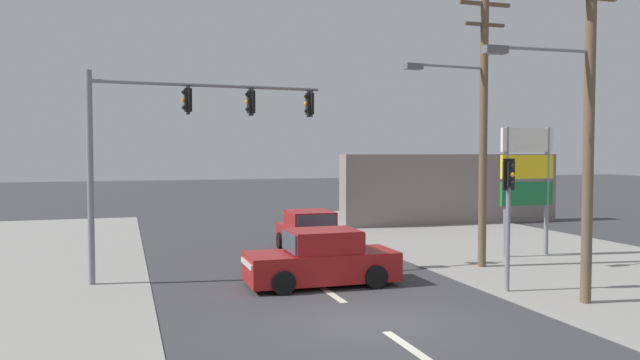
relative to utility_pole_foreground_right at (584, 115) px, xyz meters
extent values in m
plane|color=#3A3A3D|center=(-5.50, 0.05, -4.63)|extent=(140.00, 140.00, 0.00)
cube|color=silver|center=(-5.50, -1.95, -4.63)|extent=(0.20, 2.40, 0.01)
cube|color=silver|center=(-5.50, 3.05, -4.63)|extent=(0.20, 2.40, 0.01)
cube|color=silver|center=(-5.50, 8.05, -4.63)|extent=(0.20, 2.40, 0.01)
cube|color=gray|center=(3.50, 2.05, -4.62)|extent=(10.00, 44.00, 0.02)
cylinder|color=brown|center=(0.15, -0.01, -0.35)|extent=(0.26, 0.26, 8.56)
cylinder|color=slate|center=(-1.15, 0.04, 1.53)|extent=(2.60, 0.18, 0.09)
cube|color=#595B60|center=(-2.45, 0.09, 1.46)|extent=(0.57, 0.30, 0.18)
cylinder|color=brown|center=(0.36, 4.99, -0.19)|extent=(0.26, 0.26, 8.88)
cube|color=brown|center=(0.36, 4.99, 3.80)|extent=(1.80, 0.12, 0.11)
cube|color=brown|center=(0.36, 4.99, 3.15)|extent=(1.40, 0.12, 0.10)
cylinder|color=slate|center=(-0.94, 4.89, 1.76)|extent=(2.60, 0.29, 0.09)
cube|color=#595B60|center=(-2.23, 4.79, 1.69)|extent=(0.58, 0.32, 0.18)
cylinder|color=slate|center=(-11.56, 5.91, -1.63)|extent=(0.18, 0.18, 6.00)
cylinder|color=slate|center=(-8.16, 6.15, 1.07)|extent=(6.79, 0.59, 0.11)
cube|color=black|center=(-8.84, 6.10, 0.62)|extent=(0.22, 0.27, 0.68)
cube|color=black|center=(-8.84, 6.10, 0.62)|extent=(0.07, 0.44, 0.84)
sphere|color=black|center=(-8.96, 6.09, 0.84)|extent=(0.13, 0.13, 0.13)
sphere|color=orange|center=(-8.96, 6.09, 0.62)|extent=(0.13, 0.13, 0.13)
sphere|color=black|center=(-8.96, 6.09, 0.40)|extent=(0.13, 0.13, 0.13)
cube|color=black|center=(-6.94, 6.24, 0.62)|extent=(0.22, 0.27, 0.68)
cube|color=black|center=(-6.94, 6.24, 0.62)|extent=(0.07, 0.44, 0.84)
sphere|color=black|center=(-7.06, 6.23, 0.84)|extent=(0.13, 0.13, 0.13)
sphere|color=orange|center=(-7.06, 6.23, 0.62)|extent=(0.13, 0.13, 0.13)
sphere|color=black|center=(-7.06, 6.23, 0.40)|extent=(0.13, 0.13, 0.13)
cube|color=black|center=(-5.04, 6.37, 0.62)|extent=(0.22, 0.27, 0.68)
cube|color=black|center=(-5.04, 6.37, 0.62)|extent=(0.07, 0.44, 0.84)
sphere|color=black|center=(-5.16, 6.36, 0.84)|extent=(0.13, 0.13, 0.13)
sphere|color=orange|center=(-5.16, 6.36, 0.62)|extent=(0.13, 0.13, 0.13)
sphere|color=black|center=(-5.16, 6.36, 0.40)|extent=(0.13, 0.13, 0.13)
cylinder|color=slate|center=(-0.95, 1.66, -3.23)|extent=(0.12, 0.12, 2.80)
cube|color=black|center=(-0.95, 1.66, -1.49)|extent=(0.30, 0.26, 0.68)
cube|color=black|center=(-0.95, 1.66, -1.49)|extent=(0.43, 0.16, 0.84)
sphere|color=black|center=(-0.92, 1.55, -1.27)|extent=(0.13, 0.13, 0.13)
sphere|color=orange|center=(-0.92, 1.55, -1.49)|extent=(0.13, 0.13, 0.13)
sphere|color=black|center=(-0.92, 1.55, -1.71)|extent=(0.13, 0.13, 0.13)
cylinder|color=slate|center=(2.15, 6.35, -2.33)|extent=(0.16, 0.16, 4.60)
cylinder|color=slate|center=(3.85, 6.35, -2.33)|extent=(0.16, 0.16, 4.60)
cube|color=silver|center=(3.00, 6.35, -0.48)|extent=(2.10, 0.14, 0.84)
cube|color=yellow|center=(3.00, 6.35, -1.43)|extent=(2.10, 0.14, 0.84)
cube|color=#196B38|center=(3.00, 6.35, -2.38)|extent=(2.10, 0.14, 0.84)
cube|color=gray|center=(5.50, 16.05, -2.83)|extent=(12.00, 1.00, 3.60)
cube|color=maroon|center=(-5.42, 3.97, -4.09)|extent=(4.20, 1.71, 0.80)
cube|color=maroon|center=(-5.37, 3.97, -3.38)|extent=(1.90, 1.56, 0.62)
cube|color=#384756|center=(-6.34, 3.97, -3.38)|extent=(0.06, 1.44, 0.53)
cube|color=#384756|center=(-4.40, 3.96, -3.38)|extent=(0.06, 1.40, 0.50)
cube|color=white|center=(-7.54, 3.97, -3.91)|extent=(0.04, 1.45, 0.14)
cylinder|color=black|center=(-6.72, 3.12, -4.31)|extent=(0.64, 0.19, 0.64)
cylinder|color=black|center=(-6.72, 4.82, -4.31)|extent=(0.64, 0.19, 0.64)
cylinder|color=black|center=(-4.12, 3.11, -4.31)|extent=(0.64, 0.19, 0.64)
cylinder|color=black|center=(-4.12, 4.81, -4.31)|extent=(0.64, 0.19, 0.64)
cube|color=maroon|center=(-4.16, 9.30, -4.09)|extent=(1.83, 4.25, 0.80)
cube|color=maroon|center=(-4.16, 9.35, -3.38)|extent=(1.62, 1.95, 0.62)
cube|color=#384756|center=(-4.19, 8.38, -3.38)|extent=(1.44, 0.10, 0.53)
cube|color=#384756|center=(-4.13, 10.32, -3.38)|extent=(1.41, 0.10, 0.50)
cube|color=white|center=(-4.22, 7.18, -3.91)|extent=(1.45, 0.08, 0.14)
cylinder|color=black|center=(-3.35, 7.97, -4.31)|extent=(0.21, 0.65, 0.64)
cylinder|color=black|center=(-5.05, 8.03, -4.31)|extent=(0.21, 0.65, 0.64)
cylinder|color=black|center=(-3.27, 10.58, -4.31)|extent=(0.21, 0.65, 0.64)
cylinder|color=black|center=(-4.97, 10.63, -4.31)|extent=(0.21, 0.65, 0.64)
camera|label=1|loc=(-10.66, -12.53, -0.88)|focal=35.00mm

